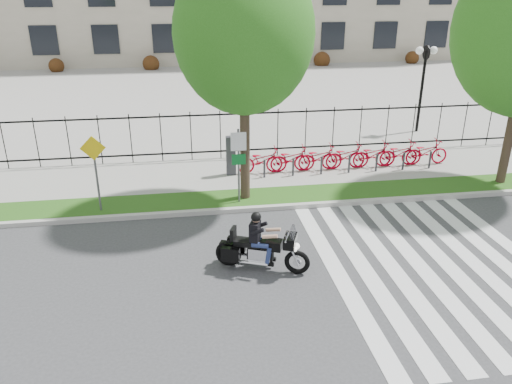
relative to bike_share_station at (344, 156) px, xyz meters
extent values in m
plane|color=#363639|center=(-4.65, -7.20, -0.66)|extent=(120.00, 120.00, 0.00)
cube|color=#ACA9A2|center=(-4.65, -3.10, -0.58)|extent=(60.00, 0.20, 0.15)
cube|color=#204F13|center=(-4.65, -2.25, -0.58)|extent=(60.00, 1.50, 0.15)
cube|color=#98948E|center=(-4.65, 0.25, -0.58)|extent=(60.00, 3.50, 0.15)
cube|color=#98948E|center=(-4.65, 17.80, -0.61)|extent=(80.00, 34.00, 0.10)
cylinder|color=black|center=(5.35, 4.80, 1.34)|extent=(0.14, 0.14, 4.00)
cylinder|color=black|center=(5.35, 4.80, 3.24)|extent=(0.06, 0.70, 0.70)
sphere|color=white|center=(5.00, 4.80, 3.34)|extent=(0.36, 0.36, 0.36)
sphere|color=white|center=(5.70, 4.80, 3.34)|extent=(0.36, 0.36, 0.36)
cylinder|color=#33281C|center=(-4.19, -2.25, 1.53)|extent=(0.32, 0.32, 4.08)
ellipsoid|color=#225E15|center=(-4.19, -2.25, 4.86)|extent=(4.29, 4.29, 4.93)
cylinder|color=#33281C|center=(5.29, -2.25, 1.41)|extent=(0.32, 0.32, 3.83)
cube|color=#2D2D33|center=(-4.44, 0.00, 0.24)|extent=(0.35, 0.25, 1.50)
imported|color=#B10017|center=(-3.24, 0.00, 0.00)|extent=(1.91, 0.67, 1.00)
cylinder|color=#2D2D33|center=(-3.24, -0.50, -0.16)|extent=(0.08, 0.08, 0.70)
imported|color=#B10017|center=(-2.14, 0.00, 0.00)|extent=(1.91, 0.67, 1.00)
cylinder|color=#2D2D33|center=(-2.14, -0.50, -0.16)|extent=(0.08, 0.08, 0.70)
imported|color=#B10017|center=(-1.04, 0.00, 0.00)|extent=(1.91, 0.67, 1.00)
cylinder|color=#2D2D33|center=(-1.04, -0.50, -0.16)|extent=(0.08, 0.08, 0.70)
imported|color=#B10017|center=(0.06, 0.00, 0.00)|extent=(1.91, 0.67, 1.00)
cylinder|color=#2D2D33|center=(0.06, -0.50, -0.16)|extent=(0.08, 0.08, 0.70)
imported|color=#B10017|center=(1.16, 0.00, 0.00)|extent=(1.91, 0.67, 1.00)
cylinder|color=#2D2D33|center=(1.16, -0.50, -0.16)|extent=(0.08, 0.08, 0.70)
imported|color=#B10017|center=(2.26, 0.00, 0.00)|extent=(1.91, 0.67, 1.00)
cylinder|color=#2D2D33|center=(2.26, -0.50, -0.16)|extent=(0.08, 0.08, 0.70)
imported|color=#B10017|center=(3.36, 0.00, 0.00)|extent=(1.91, 0.67, 1.00)
cylinder|color=#2D2D33|center=(3.36, -0.50, -0.16)|extent=(0.08, 0.08, 0.70)
cylinder|color=#59595B|center=(-4.45, -2.60, 0.74)|extent=(0.07, 0.07, 2.50)
cube|color=white|center=(-4.45, -2.64, 1.59)|extent=(0.50, 0.03, 0.60)
cube|color=#0C6626|center=(-4.45, -2.64, 0.99)|extent=(0.45, 0.03, 0.35)
cylinder|color=#59595B|center=(-8.93, -2.60, 0.69)|extent=(0.07, 0.07, 2.40)
cube|color=yellow|center=(-8.93, -2.64, 1.59)|extent=(0.78, 0.03, 0.78)
torus|color=black|center=(-3.50, -7.04, -0.33)|extent=(0.66, 0.37, 0.66)
torus|color=black|center=(-5.19, -6.34, -0.33)|extent=(0.70, 0.40, 0.70)
cube|color=black|center=(-3.68, -6.96, 0.26)|extent=(0.47, 0.60, 0.29)
cube|color=#26262B|center=(-3.61, -6.99, 0.48)|extent=(0.32, 0.50, 0.29)
cube|color=silver|center=(-4.39, -6.67, -0.22)|extent=(0.66, 0.52, 0.39)
cube|color=black|center=(-4.12, -6.78, 0.10)|extent=(0.61, 0.51, 0.25)
cube|color=black|center=(-4.70, -6.54, 0.08)|extent=(0.76, 0.58, 0.13)
cube|color=black|center=(-5.05, -6.39, 0.29)|extent=(0.21, 0.34, 0.33)
cube|color=black|center=(-5.17, -6.66, -0.17)|extent=(0.50, 0.33, 0.39)
cube|color=black|center=(-4.94, -6.13, -0.17)|extent=(0.50, 0.33, 0.39)
cube|color=black|center=(-4.52, -6.61, 0.42)|extent=(0.36, 0.44, 0.50)
sphere|color=tan|center=(-4.49, -6.62, 0.79)|extent=(0.22, 0.22, 0.22)
sphere|color=black|center=(-4.49, -6.62, 0.83)|extent=(0.26, 0.26, 0.26)
camera|label=1|loc=(-6.21, -17.78, 6.24)|focal=35.00mm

